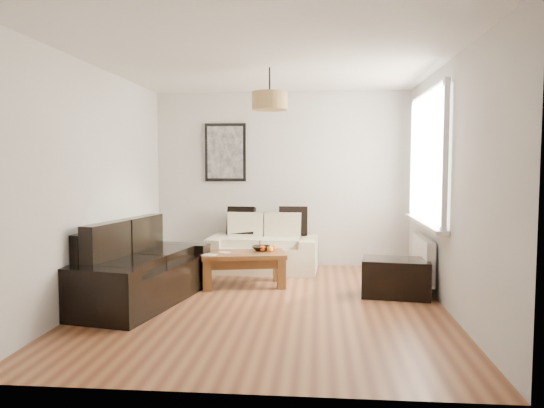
# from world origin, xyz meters

# --- Properties ---
(floor) EXTENTS (4.50, 4.50, 0.00)m
(floor) POSITION_xyz_m (0.00, 0.00, 0.00)
(floor) COLOR brown
(floor) RESTS_ON ground
(ceiling) EXTENTS (3.80, 4.50, 0.00)m
(ceiling) POSITION_xyz_m (0.00, 0.00, 2.60)
(ceiling) COLOR white
(ceiling) RESTS_ON floor
(wall_back) EXTENTS (3.80, 0.04, 2.60)m
(wall_back) POSITION_xyz_m (0.00, 2.25, 1.30)
(wall_back) COLOR silver
(wall_back) RESTS_ON floor
(wall_front) EXTENTS (3.80, 0.04, 2.60)m
(wall_front) POSITION_xyz_m (0.00, -2.25, 1.30)
(wall_front) COLOR silver
(wall_front) RESTS_ON floor
(wall_left) EXTENTS (0.04, 4.50, 2.60)m
(wall_left) POSITION_xyz_m (-1.90, 0.00, 1.30)
(wall_left) COLOR silver
(wall_left) RESTS_ON floor
(wall_right) EXTENTS (0.04, 4.50, 2.60)m
(wall_right) POSITION_xyz_m (1.90, 0.00, 1.30)
(wall_right) COLOR silver
(wall_right) RESTS_ON floor
(window_bay) EXTENTS (0.14, 1.90, 1.60)m
(window_bay) POSITION_xyz_m (1.86, 0.80, 1.60)
(window_bay) COLOR white
(window_bay) RESTS_ON wall_right
(radiator) EXTENTS (0.10, 0.90, 0.52)m
(radiator) POSITION_xyz_m (1.82, 0.80, 0.38)
(radiator) COLOR white
(radiator) RESTS_ON wall_right
(poster) EXTENTS (0.62, 0.04, 0.87)m
(poster) POSITION_xyz_m (-0.85, 2.22, 1.70)
(poster) COLOR black
(poster) RESTS_ON wall_back
(pendant_shade) EXTENTS (0.40, 0.40, 0.20)m
(pendant_shade) POSITION_xyz_m (0.00, 0.30, 2.23)
(pendant_shade) COLOR tan
(pendant_shade) RESTS_ON ceiling
(loveseat_cream) EXTENTS (1.57, 0.90, 0.76)m
(loveseat_cream) POSITION_xyz_m (-0.23, 1.78, 0.38)
(loveseat_cream) COLOR beige
(loveseat_cream) RESTS_ON floor
(sofa_leather) EXTENTS (1.27, 2.04, 0.82)m
(sofa_leather) POSITION_xyz_m (-1.43, -0.03, 0.41)
(sofa_leather) COLOR black
(sofa_leather) RESTS_ON floor
(coffee_table) EXTENTS (1.12, 0.75, 0.42)m
(coffee_table) POSITION_xyz_m (-0.38, 0.83, 0.21)
(coffee_table) COLOR brown
(coffee_table) RESTS_ON floor
(ottoman) EXTENTS (0.82, 0.59, 0.43)m
(ottoman) POSITION_xyz_m (1.45, 0.46, 0.22)
(ottoman) COLOR black
(ottoman) RESTS_ON floor
(cushion_left) EXTENTS (0.41, 0.15, 0.41)m
(cushion_left) POSITION_xyz_m (-0.58, 1.97, 0.69)
(cushion_left) COLOR black
(cushion_left) RESTS_ON loveseat_cream
(cushion_right) EXTENTS (0.41, 0.13, 0.41)m
(cushion_right) POSITION_xyz_m (0.19, 1.97, 0.70)
(cushion_right) COLOR black
(cushion_right) RESTS_ON loveseat_cream
(fruit_bowl) EXTENTS (0.27, 0.27, 0.06)m
(fruit_bowl) POSITION_xyz_m (-0.17, 0.98, 0.45)
(fruit_bowl) COLOR black
(fruit_bowl) RESTS_ON coffee_table
(orange_a) EXTENTS (0.09, 0.09, 0.08)m
(orange_a) POSITION_xyz_m (-0.05, 0.88, 0.46)
(orange_a) COLOR orange
(orange_a) RESTS_ON fruit_bowl
(orange_b) EXTENTS (0.07, 0.07, 0.07)m
(orange_b) POSITION_xyz_m (-0.00, 0.94, 0.46)
(orange_b) COLOR #F45114
(orange_b) RESTS_ON fruit_bowl
(orange_c) EXTENTS (0.07, 0.07, 0.07)m
(orange_c) POSITION_xyz_m (-0.14, 0.90, 0.46)
(orange_c) COLOR #EF5314
(orange_c) RESTS_ON fruit_bowl
(papers) EXTENTS (0.19, 0.14, 0.01)m
(papers) POSITION_xyz_m (-0.76, 0.60, 0.42)
(papers) COLOR beige
(papers) RESTS_ON coffee_table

